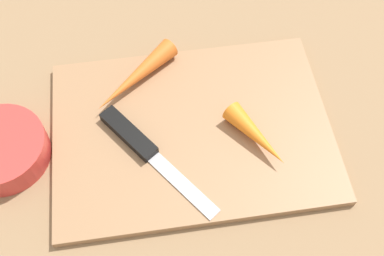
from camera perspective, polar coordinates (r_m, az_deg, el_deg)
name	(u,v)px	position (r m, az deg, el deg)	size (l,w,h in m)	color
ground_plane	(192,133)	(0.63, 0.00, -0.56)	(1.40, 1.40, 0.00)	#8C6D4C
cutting_board	(192,130)	(0.62, 0.00, -0.28)	(0.36, 0.26, 0.01)	#99704C
knife	(135,139)	(0.61, -6.81, -1.28)	(0.13, 0.17, 0.01)	#B7B7BC
carrot_short	(256,136)	(0.60, 7.75, -0.93)	(0.03, 0.03, 0.10)	orange
carrot_long	(136,77)	(0.65, -6.78, 6.10)	(0.03, 0.03, 0.14)	orange
small_bowl	(2,147)	(0.64, -21.83, -2.11)	(0.11, 0.11, 0.04)	red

